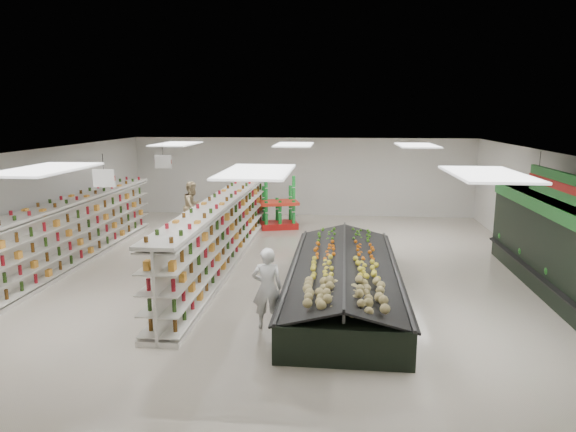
# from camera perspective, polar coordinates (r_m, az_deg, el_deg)

# --- Properties ---
(floor) EXTENTS (16.00, 16.00, 0.00)m
(floor) POSITION_cam_1_polar(r_m,az_deg,el_deg) (13.78, -0.75, -6.33)
(floor) COLOR beige
(floor) RESTS_ON ground
(ceiling) EXTENTS (14.00, 16.00, 0.02)m
(ceiling) POSITION_cam_1_polar(r_m,az_deg,el_deg) (13.17, -0.79, 7.06)
(ceiling) COLOR white
(ceiling) RESTS_ON wall_back
(wall_back) EXTENTS (14.00, 0.02, 3.20)m
(wall_back) POSITION_cam_1_polar(r_m,az_deg,el_deg) (21.26, 1.56, 4.37)
(wall_back) COLOR silver
(wall_back) RESTS_ON floor
(wall_front) EXTENTS (14.00, 0.02, 3.20)m
(wall_front) POSITION_cam_1_polar(r_m,az_deg,el_deg) (5.85, -9.55, -15.06)
(wall_front) COLOR silver
(wall_front) RESTS_ON floor
(wall_left) EXTENTS (0.02, 16.00, 3.20)m
(wall_left) POSITION_cam_1_polar(r_m,az_deg,el_deg) (15.75, -27.00, 0.66)
(wall_left) COLOR silver
(wall_left) RESTS_ON floor
(wall_right) EXTENTS (0.02, 16.00, 3.20)m
(wall_right) POSITION_cam_1_polar(r_m,az_deg,el_deg) (14.43, 28.06, -0.32)
(wall_right) COLOR silver
(wall_right) RESTS_ON floor
(produce_wall_case) EXTENTS (0.93, 8.00, 2.20)m
(produce_wall_case) POSITION_cam_1_polar(r_m,az_deg,el_deg) (12.97, 28.49, -3.17)
(produce_wall_case) COLOR black
(produce_wall_case) RESTS_ON floor
(aisle_sign_near) EXTENTS (0.52, 0.06, 0.75)m
(aisle_sign_near) POSITION_cam_1_polar(r_m,az_deg,el_deg) (12.31, -19.77, 3.99)
(aisle_sign_near) COLOR white
(aisle_sign_near) RESTS_ON ceiling
(aisle_sign_far) EXTENTS (0.52, 0.06, 0.75)m
(aisle_sign_far) POSITION_cam_1_polar(r_m,az_deg,el_deg) (16.00, -13.72, 5.89)
(aisle_sign_far) COLOR white
(aisle_sign_far) RESTS_ON ceiling
(hortifruti_banner) EXTENTS (0.12, 3.20, 0.95)m
(hortifruti_banner) POSITION_cam_1_polar(r_m,az_deg,el_deg) (12.61, 27.90, 3.04)
(hortifruti_banner) COLOR #1E7228
(hortifruti_banner) RESTS_ON ceiling
(gondola_left) EXTENTS (0.92, 10.58, 1.83)m
(gondola_left) POSITION_cam_1_polar(r_m,az_deg,el_deg) (15.14, -23.86, -2.40)
(gondola_left) COLOR silver
(gondola_left) RESTS_ON floor
(gondola_center) EXTENTS (0.93, 10.90, 1.89)m
(gondola_center) POSITION_cam_1_polar(r_m,az_deg,el_deg) (14.55, -7.14, -1.91)
(gondola_center) COLOR silver
(gondola_center) RESTS_ON floor
(produce_island) EXTENTS (2.62, 6.98, 1.04)m
(produce_island) POSITION_cam_1_polar(r_m,az_deg,el_deg) (11.98, 6.23, -6.78)
(produce_island) COLOR black
(produce_island) RESTS_ON floor
(soda_endcap) EXTENTS (1.61, 1.30, 1.80)m
(soda_endcap) POSITION_cam_1_polar(r_m,az_deg,el_deg) (18.88, -1.06, 1.25)
(soda_endcap) COLOR #B21614
(soda_endcap) RESTS_ON floor
(shopper_main) EXTENTS (0.65, 0.47, 1.64)m
(shopper_main) POSITION_cam_1_polar(r_m,az_deg,el_deg) (10.17, -2.32, -7.98)
(shopper_main) COLOR silver
(shopper_main) RESTS_ON floor
(shopper_background) EXTENTS (0.82, 1.01, 1.80)m
(shopper_background) POSITION_cam_1_polar(r_m,az_deg,el_deg) (18.73, -10.53, 1.06)
(shopper_background) COLOR #9D8D60
(shopper_background) RESTS_ON floor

